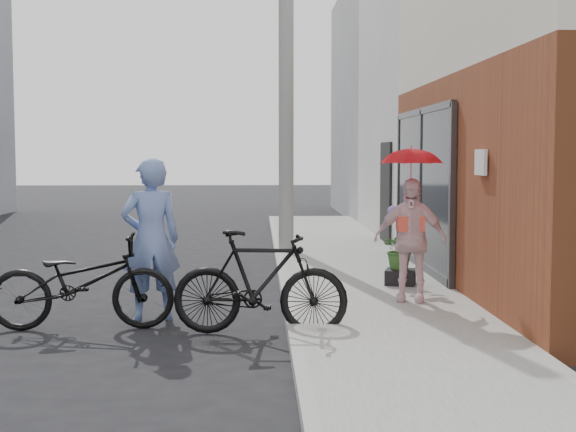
{
  "coord_description": "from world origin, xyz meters",
  "views": [
    {
      "loc": [
        0.59,
        -9.01,
        1.92
      ],
      "look_at": [
        0.97,
        1.49,
        1.1
      ],
      "focal_mm": 50.0,
      "sensor_mm": 36.0,
      "label": 1
    }
  ],
  "objects": [
    {
      "name": "bike_right",
      "position": [
        0.6,
        -0.6,
        0.56
      ],
      "size": [
        1.89,
        0.68,
        1.12
      ],
      "primitive_type": "imported",
      "rotation": [
        0.0,
        0.0,
        1.49
      ],
      "color": "black",
      "rests_on": "ground"
    },
    {
      "name": "curb",
      "position": [
        0.94,
        2.0,
        0.06
      ],
      "size": [
        0.12,
        24.0,
        0.12
      ],
      "primitive_type": "cube",
      "color": "#9E9E99",
      "rests_on": "ground"
    },
    {
      "name": "bike_left",
      "position": [
        -1.34,
        -0.29,
        0.52
      ],
      "size": [
        2.02,
        0.81,
        1.04
      ],
      "primitive_type": "imported",
      "rotation": [
        0.0,
        0.0,
        1.63
      ],
      "color": "black",
      "rests_on": "ground"
    },
    {
      "name": "planter",
      "position": [
        2.54,
        1.87,
        0.22
      ],
      "size": [
        0.49,
        0.49,
        0.21
      ],
      "primitive_type": "cube",
      "rotation": [
        0.0,
        0.0,
        -0.28
      ],
      "color": "black",
      "rests_on": "sidewalk"
    },
    {
      "name": "officer",
      "position": [
        -0.65,
        0.18,
        0.94
      ],
      "size": [
        0.78,
        0.62,
        1.87
      ],
      "primitive_type": "imported",
      "rotation": [
        0.0,
        0.0,
        3.42
      ],
      "color": "#738DCD",
      "rests_on": "ground"
    },
    {
      "name": "plaster_building",
      "position": [
        7.2,
        9.0,
        3.5
      ],
      "size": [
        8.0,
        6.0,
        7.0
      ],
      "primitive_type": "cube",
      "color": "silver",
      "rests_on": "ground"
    },
    {
      "name": "potted_plant",
      "position": [
        2.54,
        1.87,
        0.61
      ],
      "size": [
        0.51,
        0.45,
        0.57
      ],
      "primitive_type": "imported",
      "color": "#386729",
      "rests_on": "planter"
    },
    {
      "name": "ground",
      "position": [
        0.0,
        0.0,
        0.0
      ],
      "size": [
        80.0,
        80.0,
        0.0
      ],
      "primitive_type": "plane",
      "color": "black",
      "rests_on": "ground"
    },
    {
      "name": "kimono_woman",
      "position": [
        2.43,
        0.64,
        0.87
      ],
      "size": [
        0.95,
        0.59,
        1.5
      ],
      "primitive_type": "imported",
      "rotation": [
        0.0,
        0.0,
        -0.27
      ],
      "color": "silver",
      "rests_on": "sidewalk"
    },
    {
      "name": "sidewalk",
      "position": [
        2.1,
        2.0,
        0.06
      ],
      "size": [
        2.2,
        24.0,
        0.12
      ],
      "primitive_type": "cube",
      "color": "gray",
      "rests_on": "ground"
    },
    {
      "name": "utility_pole",
      "position": [
        1.1,
        6.0,
        3.5
      ],
      "size": [
        0.28,
        0.28,
        7.0
      ],
      "primitive_type": "cylinder",
      "color": "#9E9E99",
      "rests_on": "ground"
    },
    {
      "name": "east_building_far",
      "position": [
        7.2,
        16.0,
        3.5
      ],
      "size": [
        8.0,
        8.0,
        7.0
      ],
      "primitive_type": "cube",
      "color": "gray",
      "rests_on": "ground"
    },
    {
      "name": "parasol",
      "position": [
        2.43,
        0.64,
        1.94
      ],
      "size": [
        0.73,
        0.73,
        0.64
      ],
      "primitive_type": "imported",
      "color": "red",
      "rests_on": "kimono_woman"
    }
  ]
}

